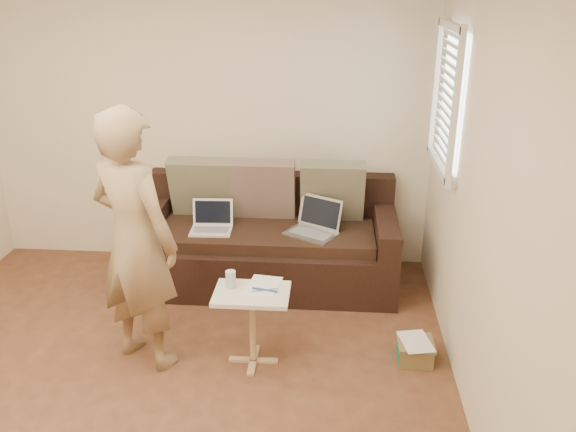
{
  "coord_description": "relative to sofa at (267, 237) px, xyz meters",
  "views": [
    {
      "loc": [
        1.13,
        -2.88,
        2.53
      ],
      "look_at": [
        0.8,
        1.4,
        0.78
      ],
      "focal_mm": 37.09,
      "sensor_mm": 36.0,
      "label": 1
    }
  ],
  "objects": [
    {
      "name": "wall_right",
      "position": [
        1.41,
        -1.77,
        0.87
      ],
      "size": [
        0.0,
        4.5,
        4.5
      ],
      "primitive_type": "plane",
      "rotation": [
        1.57,
        0.0,
        -1.57
      ],
      "color": "beige",
      "rests_on": "ground"
    },
    {
      "name": "pillow_left",
      "position": [
        -0.6,
        0.21,
        0.37
      ],
      "size": [
        0.55,
        0.29,
        0.57
      ],
      "primitive_type": null,
      "rotation": [
        0.28,
        0.0,
        0.0
      ],
      "color": "#66624B",
      "rests_on": "sofa"
    },
    {
      "name": "laptop_silver",
      "position": [
        0.38,
        -0.13,
        0.1
      ],
      "size": [
        0.49,
        0.45,
        0.27
      ],
      "primitive_type": null,
      "rotation": [
        0.0,
        0.0,
        -0.52
      ],
      "color": "#B7BABC",
      "rests_on": "sofa"
    },
    {
      "name": "paper_on_table",
      "position": [
        0.09,
        -1.11,
        0.13
      ],
      "size": [
        0.25,
        0.33,
        0.0
      ],
      "primitive_type": null,
      "rotation": [
        0.0,
        0.0,
        -0.14
      ],
      "color": "white",
      "rests_on": "side_table"
    },
    {
      "name": "floor",
      "position": [
        -0.59,
        -1.77,
        -0.42
      ],
      "size": [
        4.5,
        4.5,
        0.0
      ],
      "primitive_type": "plane",
      "color": "#552C1F",
      "rests_on": "ground"
    },
    {
      "name": "side_table",
      "position": [
        0.03,
        -1.2,
        -0.15
      ],
      "size": [
        0.51,
        0.35,
        0.56
      ],
      "primitive_type": null,
      "color": "silver",
      "rests_on": "ground"
    },
    {
      "name": "scissors",
      "position": [
        0.11,
        -1.18,
        0.14
      ],
      "size": [
        0.2,
        0.13,
        0.02
      ],
      "primitive_type": null,
      "rotation": [
        0.0,
        0.0,
        -0.19
      ],
      "color": "silver",
      "rests_on": "side_table"
    },
    {
      "name": "sofa",
      "position": [
        0.0,
        0.0,
        0.0
      ],
      "size": [
        2.2,
        0.95,
        0.85
      ],
      "primitive_type": null,
      "color": "black",
      "rests_on": "ground"
    },
    {
      "name": "laptop_white",
      "position": [
        -0.46,
        -0.14,
        0.1
      ],
      "size": [
        0.35,
        0.26,
        0.25
      ],
      "primitive_type": null,
      "rotation": [
        0.0,
        0.0,
        0.04
      ],
      "color": "white",
      "rests_on": "sofa"
    },
    {
      "name": "wall_back",
      "position": [
        -0.59,
        0.48,
        0.87
      ],
      "size": [
        4.0,
        0.0,
        4.0
      ],
      "primitive_type": "plane",
      "rotation": [
        1.57,
        0.0,
        0.0
      ],
      "color": "beige",
      "rests_on": "ground"
    },
    {
      "name": "pillow_mid",
      "position": [
        -0.05,
        0.2,
        0.37
      ],
      "size": [
        0.55,
        0.27,
        0.57
      ],
      "primitive_type": null,
      "rotation": [
        0.24,
        0.0,
        0.0
      ],
      "color": "brown",
      "rests_on": "sofa"
    },
    {
      "name": "striped_box",
      "position": [
        1.16,
        -1.1,
        -0.35
      ],
      "size": [
        0.25,
        0.25,
        0.16
      ],
      "primitive_type": null,
      "color": "#CE541F",
      "rests_on": "ground"
    },
    {
      "name": "pillow_right",
      "position": [
        0.55,
        0.2,
        0.37
      ],
      "size": [
        0.55,
        0.28,
        0.57
      ],
      "primitive_type": null,
      "rotation": [
        0.26,
        0.0,
        0.0
      ],
      "color": "#66624B",
      "rests_on": "sofa"
    },
    {
      "name": "window_blinds",
      "position": [
        1.36,
        -0.27,
        1.28
      ],
      "size": [
        0.12,
        0.88,
        1.08
      ],
      "primitive_type": null,
      "color": "white",
      "rests_on": "wall_right"
    },
    {
      "name": "person",
      "position": [
        -0.74,
        -1.2,
        0.48
      ],
      "size": [
        0.79,
        0.69,
        1.81
      ],
      "primitive_type": "imported",
      "rotation": [
        0.0,
        0.0,
        2.69
      ],
      "color": "olive",
      "rests_on": "ground"
    },
    {
      "name": "drinking_glass",
      "position": [
        -0.12,
        -1.14,
        0.19
      ],
      "size": [
        0.07,
        0.07,
        0.12
      ],
      "primitive_type": null,
      "color": "silver",
      "rests_on": "side_table"
    }
  ]
}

